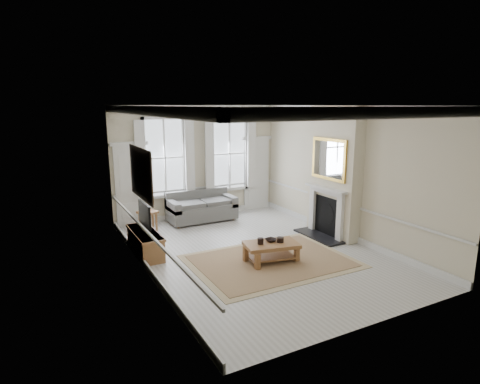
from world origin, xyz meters
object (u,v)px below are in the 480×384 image
side_table (148,215)px  coffee_table (271,246)px  tv_stand (145,243)px  sofa (201,208)px

side_table → coffee_table: (1.80, -3.52, -0.08)m
tv_stand → side_table: bearing=72.8°
tv_stand → sofa: bearing=41.7°
coffee_table → tv_stand: bearing=154.1°
sofa → side_table: size_ratio=3.47×
sofa → tv_stand: (-2.21, -1.97, -0.10)m
coffee_table → tv_stand: 2.94m
coffee_table → side_table: bearing=128.4°
coffee_table → tv_stand: (-2.34, 1.78, -0.08)m
sofa → coffee_table: size_ratio=1.55×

